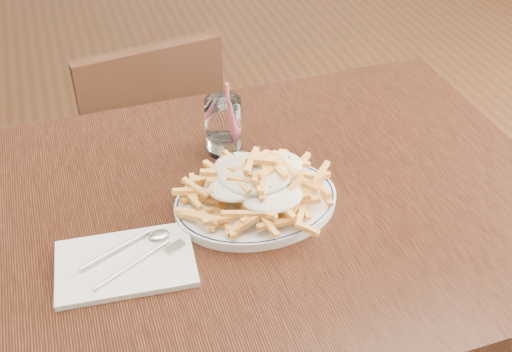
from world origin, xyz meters
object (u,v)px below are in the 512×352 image
object	(u,v)px
chair_far	(150,146)
loaded_fries	(256,180)
table	(239,239)
fries_plate	(256,202)
water_glass	(224,129)

from	to	relation	value
chair_far	loaded_fries	world-z (taller)	loaded_fries
chair_far	loaded_fries	xyz separation A→B (m)	(0.10, -0.66, 0.36)
table	fries_plate	world-z (taller)	fries_plate
loaded_fries	table	bearing A→B (deg)	168.83
table	loaded_fries	distance (m)	0.14
table	water_glass	bearing A→B (deg)	81.74
chair_far	table	bearing A→B (deg)	-84.12
table	fries_plate	bearing A→B (deg)	-11.17
fries_plate	loaded_fries	xyz separation A→B (m)	(-0.00, 0.00, 0.05)
fries_plate	loaded_fries	bearing A→B (deg)	115.20
water_glass	table	bearing A→B (deg)	-98.26
fries_plate	water_glass	world-z (taller)	water_glass
table	water_glass	xyz separation A→B (m)	(0.03, 0.18, 0.13)
fries_plate	loaded_fries	distance (m)	0.05
table	water_glass	world-z (taller)	water_glass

